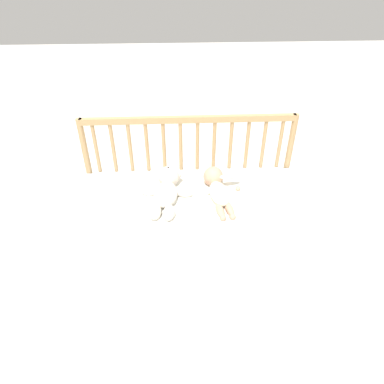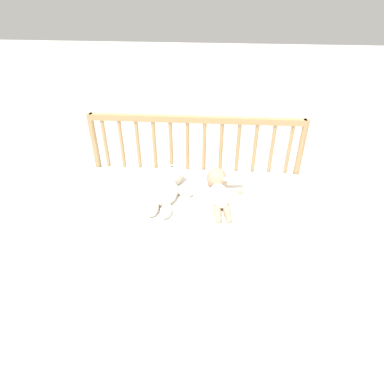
% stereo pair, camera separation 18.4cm
% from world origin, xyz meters
% --- Properties ---
extents(ground_plane, '(12.00, 12.00, 0.00)m').
position_xyz_m(ground_plane, '(0.00, 0.00, 0.00)').
color(ground_plane, silver).
extents(crib_mattress, '(1.28, 0.63, 0.44)m').
position_xyz_m(crib_mattress, '(0.00, 0.00, 0.22)').
color(crib_mattress, silver).
rests_on(crib_mattress, ground_plane).
extents(crib_rail, '(1.28, 0.04, 0.79)m').
position_xyz_m(crib_rail, '(0.00, 0.34, 0.57)').
color(crib_rail, tan).
rests_on(crib_rail, ground_plane).
extents(blanket, '(0.80, 0.52, 0.01)m').
position_xyz_m(blanket, '(0.01, 0.01, 0.45)').
color(blanket, white).
rests_on(blanket, crib_mattress).
extents(teddy_bear, '(0.30, 0.41, 0.12)m').
position_xyz_m(teddy_bear, '(-0.14, 0.05, 0.49)').
color(teddy_bear, silver).
rests_on(teddy_bear, crib_mattress).
extents(baby, '(0.29, 0.40, 0.12)m').
position_xyz_m(baby, '(0.14, 0.05, 0.49)').
color(baby, '#EAEACC').
rests_on(baby, crib_mattress).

